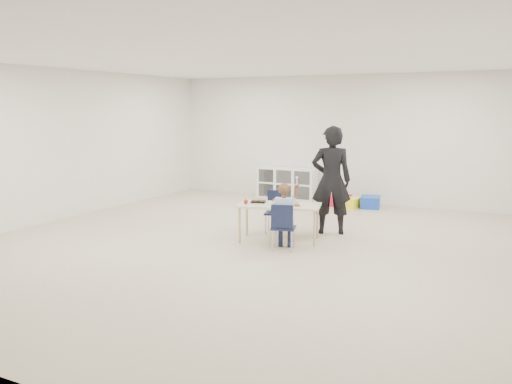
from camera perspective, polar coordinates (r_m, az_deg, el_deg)
The scene contains 16 objects.
room at distance 8.11m, azimuth -1.29°, elevation 4.06°, with size 9.00×9.02×2.80m.
table at distance 8.52m, azimuth 2.45°, elevation -3.21°, with size 1.40×0.96×0.59m.
chair_near at distance 7.97m, azimuth 2.91°, elevation -3.66°, with size 0.34×0.32×0.70m, color #111633, non-canonical shape.
chair_far at distance 9.06m, azimuth 2.05°, elevation -2.14°, with size 0.34×0.32×0.70m, color #111633, non-canonical shape.
child at distance 7.93m, azimuth 2.92°, elevation -2.24°, with size 0.47×0.47×1.11m, color #B0C7EF, non-canonical shape.
lunch_tray_near at distance 8.51m, azimuth 3.46°, elevation -1.15°, with size 0.22×0.16×0.03m, color black.
lunch_tray_far at distance 8.60m, azimuth 0.24°, elevation -1.03°, with size 0.22×0.16×0.03m, color black.
milk_carton at distance 8.34m, azimuth 2.52°, elevation -1.11°, with size 0.07×0.07×0.10m, color white.
bread_roll at distance 8.33m, azimuth 4.30°, elevation -1.25°, with size 0.09×0.09×0.07m, color tan.
apple_near at distance 8.55m, azimuth 1.93°, elevation -0.95°, with size 0.07×0.07×0.07m, color #9E1F0E.
apple_far at distance 8.49m, azimuth -1.09°, elevation -1.02°, with size 0.07×0.07×0.07m, color #9E1F0E.
cubby_shelf at distance 12.57m, azimuth 3.29°, elevation 0.94°, with size 1.40×0.40×0.70m, color white.
adult at distance 9.01m, azimuth 7.93°, elevation 1.24°, with size 0.65×0.43×1.79m, color black.
bin_red at distance 11.74m, azimuth 8.75°, elevation -0.87°, with size 0.37×0.47×0.23m, color red.
bin_yellow at distance 11.51m, azimuth 9.86°, elevation -1.14°, with size 0.33×0.43×0.21m, color #FFF51A.
bin_blue at distance 11.60m, azimuth 11.94°, elevation -1.05°, with size 0.38×0.49×0.24m, color #1941BC.
Camera 1 is at (3.88, -7.09, 2.08)m, focal length 38.00 mm.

